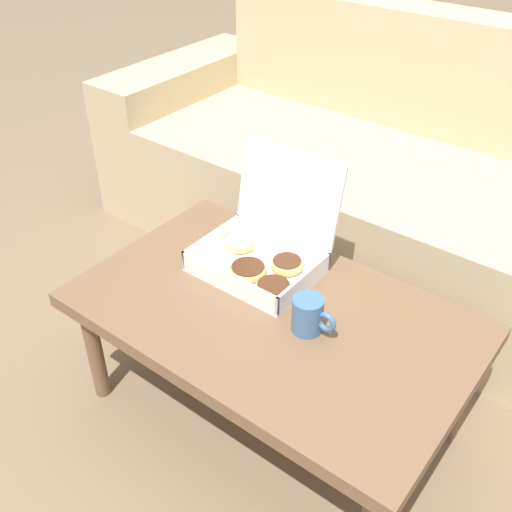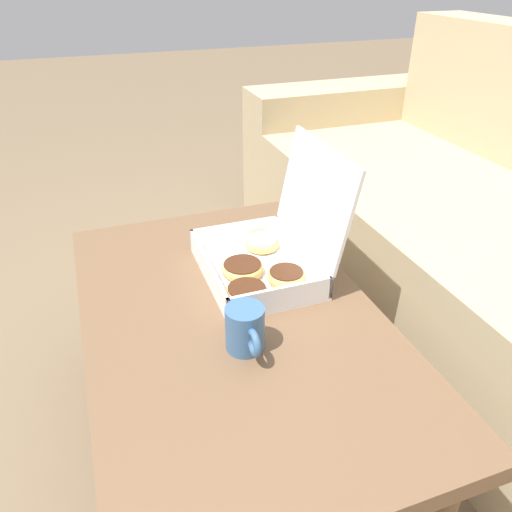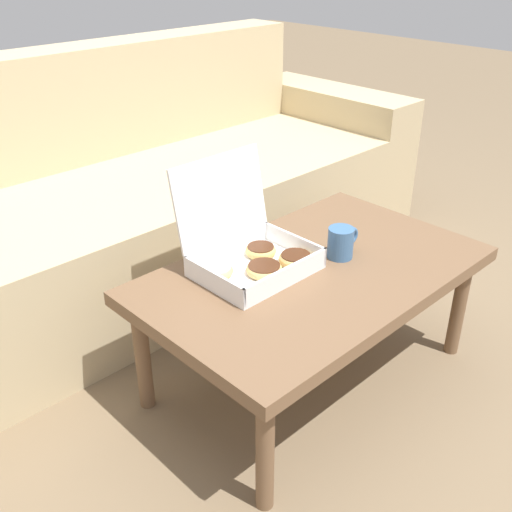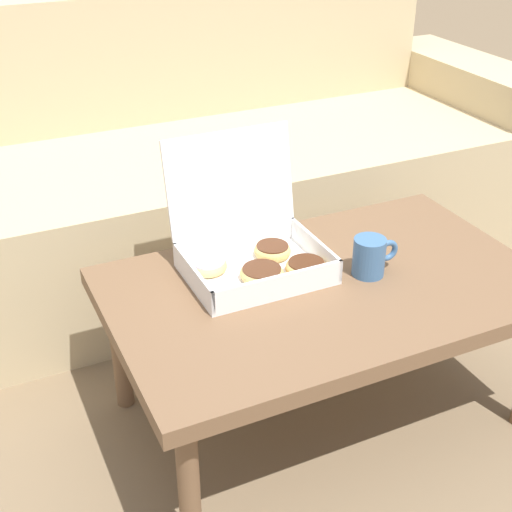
# 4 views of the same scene
# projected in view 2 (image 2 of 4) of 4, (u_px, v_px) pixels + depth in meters

# --- Properties ---
(ground_plane) EXTENTS (12.00, 12.00, 0.00)m
(ground_plane) POSITION_uv_depth(u_px,v_px,m) (267.00, 427.00, 1.28)
(ground_plane) COLOR #756047
(coffee_table) EXTENTS (0.99, 0.61, 0.39)m
(coffee_table) POSITION_uv_depth(u_px,v_px,m) (232.00, 329.00, 1.08)
(coffee_table) COLOR brown
(coffee_table) RESTS_ON ground_plane
(pastry_box) EXTENTS (0.32, 0.29, 0.30)m
(pastry_box) POSITION_uv_depth(u_px,v_px,m) (268.00, 255.00, 1.16)
(pastry_box) COLOR white
(pastry_box) RESTS_ON coffee_table
(coffee_mug) EXTENTS (0.12, 0.08, 0.09)m
(coffee_mug) POSITION_uv_depth(u_px,v_px,m) (246.00, 329.00, 0.94)
(coffee_mug) COLOR #3D6693
(coffee_mug) RESTS_ON coffee_table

